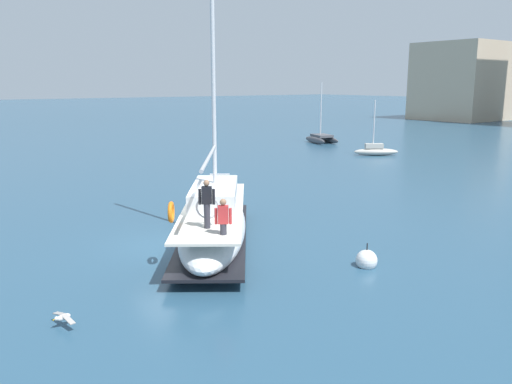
{
  "coord_description": "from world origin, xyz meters",
  "views": [
    {
      "loc": [
        16.9,
        -8.57,
        6.01
      ],
      "look_at": [
        0.95,
        3.39,
        1.8
      ],
      "focal_mm": 36.09,
      "sensor_mm": 36.0,
      "label": 1
    }
  ],
  "objects_px": {
    "moored_sloop_near": "(322,138)",
    "seagull": "(63,317)",
    "mooring_buoy": "(367,260)",
    "main_sailboat": "(214,221)",
    "moored_catamaran": "(376,150)"
  },
  "relations": [
    {
      "from": "main_sailboat",
      "to": "moored_catamaran",
      "type": "xyz_separation_m",
      "value": [
        -12.75,
        24.35,
        -0.49
      ]
    },
    {
      "from": "moored_sloop_near",
      "to": "mooring_buoy",
      "type": "xyz_separation_m",
      "value": [
        27.43,
        -24.4,
        -0.29
      ]
    },
    {
      "from": "moored_catamaran",
      "to": "mooring_buoy",
      "type": "height_order",
      "value": "moored_catamaran"
    },
    {
      "from": "main_sailboat",
      "to": "moored_sloop_near",
      "type": "bearing_deg",
      "value": 129.35
    },
    {
      "from": "main_sailboat",
      "to": "moored_sloop_near",
      "type": "distance_m",
      "value": 35.13
    },
    {
      "from": "moored_catamaran",
      "to": "mooring_buoy",
      "type": "xyz_separation_m",
      "value": [
        17.9,
        -21.58,
        -0.2
      ]
    },
    {
      "from": "moored_sloop_near",
      "to": "main_sailboat",
      "type": "bearing_deg",
      "value": -50.65
    },
    {
      "from": "moored_sloop_near",
      "to": "seagull",
      "type": "distance_m",
      "value": 42.55
    },
    {
      "from": "main_sailboat",
      "to": "seagull",
      "type": "relative_size",
      "value": 13.33
    },
    {
      "from": "moored_sloop_near",
      "to": "mooring_buoy",
      "type": "distance_m",
      "value": 36.71
    },
    {
      "from": "main_sailboat",
      "to": "moored_catamaran",
      "type": "bearing_deg",
      "value": 117.65
    },
    {
      "from": "moored_sloop_near",
      "to": "seagull",
      "type": "relative_size",
      "value": 6.44
    },
    {
      "from": "moored_sloop_near",
      "to": "moored_catamaran",
      "type": "distance_m",
      "value": 9.93
    },
    {
      "from": "main_sailboat",
      "to": "seagull",
      "type": "xyz_separation_m",
      "value": [
        3.5,
        -6.69,
        -0.65
      ]
    },
    {
      "from": "moored_catamaran",
      "to": "seagull",
      "type": "bearing_deg",
      "value": -62.36
    }
  ]
}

